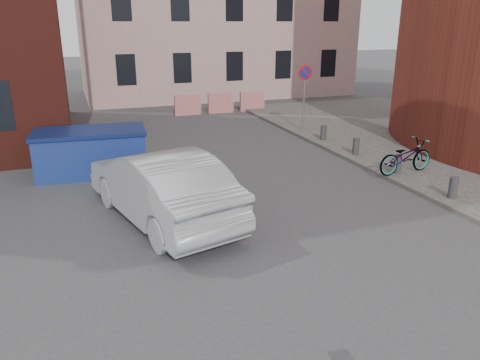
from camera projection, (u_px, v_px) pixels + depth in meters
name	position (u px, v px, depth m)	size (l,w,h in m)	color
ground	(249.00, 262.00, 8.97)	(120.00, 120.00, 0.00)	#38383A
no_parking_sign	(305.00, 84.00, 18.71)	(0.60, 0.09, 2.65)	gray
bollards	(398.00, 164.00, 13.81)	(0.22, 9.02, 0.55)	#3A3A3D
barriers	(221.00, 103.00, 23.52)	(4.70, 0.18, 1.00)	red
dumpster	(91.00, 152.00, 14.01)	(3.35, 1.91, 1.35)	navy
silver_car	(161.00, 186.00, 10.69)	(1.75, 5.02, 1.65)	#B0B2B7
bicycle	(406.00, 157.00, 13.74)	(0.66, 1.90, 1.00)	black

